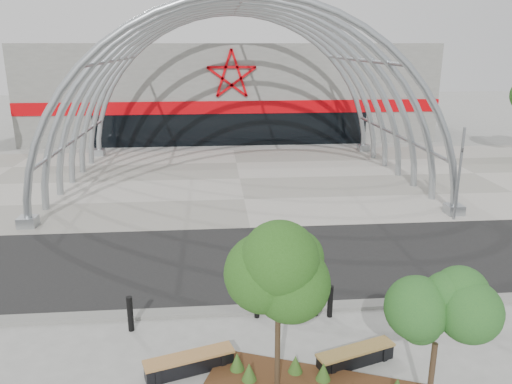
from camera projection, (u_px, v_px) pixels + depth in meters
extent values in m
plane|color=gray|center=(267.00, 307.00, 15.78)|extent=(140.00, 140.00, 0.00)
cube|color=black|center=(257.00, 260.00, 19.12)|extent=(140.00, 7.00, 0.02)
cube|color=gray|center=(240.00, 179.00, 30.57)|extent=(60.00, 17.00, 0.04)
cube|color=slate|center=(268.00, 309.00, 15.52)|extent=(60.00, 0.50, 0.12)
cube|color=slate|center=(229.00, 88.00, 46.61)|extent=(34.00, 15.00, 8.00)
cube|color=black|center=(232.00, 130.00, 40.27)|extent=(22.00, 0.25, 2.60)
cube|color=#BF0108|center=(232.00, 107.00, 39.75)|extent=(34.00, 0.30, 1.00)
torus|color=#999FA4|center=(249.00, 221.00, 23.41)|extent=(20.36, 0.36, 20.36)
torus|color=#999FA4|center=(245.00, 204.00, 25.80)|extent=(20.36, 0.36, 20.36)
torus|color=#999FA4|center=(242.00, 191.00, 28.19)|extent=(20.36, 0.36, 20.36)
torus|color=#999FA4|center=(240.00, 179.00, 30.57)|extent=(20.36, 0.36, 20.36)
torus|color=#999FA4|center=(238.00, 169.00, 32.96)|extent=(20.36, 0.36, 20.36)
torus|color=#999FA4|center=(236.00, 161.00, 35.34)|extent=(20.36, 0.36, 20.36)
torus|color=#999FA4|center=(234.00, 153.00, 37.73)|extent=(20.36, 0.36, 20.36)
cylinder|color=#999FA4|center=(396.00, 135.00, 30.64)|extent=(0.20, 15.00, 0.20)
cylinder|color=#999FA4|center=(359.00, 60.00, 29.14)|extent=(0.20, 15.00, 0.20)
cylinder|color=#999FA4|center=(238.00, 6.00, 27.71)|extent=(0.20, 15.00, 0.20)
cylinder|color=#999FA4|center=(113.00, 60.00, 27.96)|extent=(0.20, 15.00, 0.20)
cylinder|color=#999FA4|center=(74.00, 140.00, 29.02)|extent=(0.20, 15.00, 0.20)
cube|color=#999FA4|center=(28.00, 222.00, 22.51)|extent=(0.80, 0.80, 0.50)
cube|color=#999FA4|center=(99.00, 153.00, 36.82)|extent=(0.80, 0.80, 0.50)
cube|color=#999FA4|center=(454.00, 210.00, 24.18)|extent=(0.80, 0.80, 0.50)
cube|color=#999FA4|center=(363.00, 148.00, 38.49)|extent=(0.80, 0.80, 0.50)
cone|color=#365C1F|center=(249.00, 371.00, 12.14)|extent=(0.37, 0.37, 0.46)
cone|color=#365C1F|center=(323.00, 371.00, 12.15)|extent=(0.37, 0.37, 0.46)
cone|color=#365C1F|center=(295.00, 364.00, 12.43)|extent=(0.37, 0.37, 0.46)
cone|color=#365C1F|center=(237.00, 361.00, 12.53)|extent=(0.37, 0.37, 0.46)
cylinder|color=gray|center=(459.00, 175.00, 22.87)|extent=(0.12, 0.12, 4.40)
imported|color=black|center=(462.00, 154.00, 22.59)|extent=(0.15, 0.62, 0.12)
cylinder|color=black|center=(277.00, 353.00, 11.70)|extent=(0.13, 0.13, 2.06)
ellipsoid|color=#1C4410|center=(278.00, 281.00, 11.16)|extent=(1.76, 1.76, 2.24)
cylinder|color=#2F2213|center=(431.00, 382.00, 10.81)|extent=(0.13, 0.13, 1.91)
ellipsoid|color=#1E4F22|center=(439.00, 311.00, 10.32)|extent=(1.58, 1.58, 2.08)
cube|color=black|center=(190.00, 365.00, 12.60)|extent=(2.26, 1.07, 0.38)
cube|color=black|center=(157.00, 372.00, 12.28)|extent=(0.27, 0.51, 0.45)
cube|color=black|center=(221.00, 357.00, 12.90)|extent=(0.27, 0.51, 0.45)
cube|color=#9C6432|center=(189.00, 357.00, 12.53)|extent=(2.33, 1.16, 0.07)
cube|color=black|center=(355.00, 358.00, 12.90)|extent=(2.13, 1.05, 0.36)
cube|color=black|center=(329.00, 365.00, 12.59)|extent=(0.27, 0.48, 0.42)
cube|color=black|center=(381.00, 350.00, 13.20)|extent=(0.27, 0.48, 0.42)
cube|color=olive|center=(356.00, 350.00, 12.83)|extent=(2.21, 1.14, 0.06)
cylinder|color=black|center=(130.00, 314.00, 14.32)|extent=(0.17, 0.17, 1.08)
cylinder|color=black|center=(257.00, 303.00, 15.03)|extent=(0.15, 0.15, 0.95)
cylinder|color=black|center=(316.00, 298.00, 15.13)|extent=(0.18, 0.18, 1.15)
cylinder|color=black|center=(330.00, 301.00, 15.07)|extent=(0.16, 0.16, 1.02)
cylinder|color=black|center=(476.00, 316.00, 14.17)|extent=(0.18, 0.18, 1.15)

